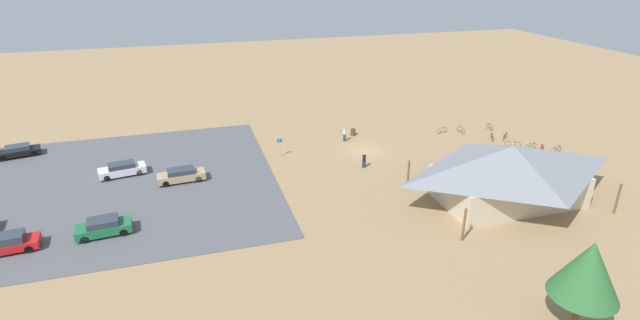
% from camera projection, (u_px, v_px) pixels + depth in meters
% --- Properties ---
extents(ground, '(160.00, 160.00, 0.00)m').
position_uv_depth(ground, '(365.00, 151.00, 55.48)').
color(ground, '#9E7F56').
rests_on(ground, ground).
extents(parking_lot_asphalt, '(32.22, 29.13, 0.05)m').
position_uv_depth(parking_lot_asphalt, '(108.00, 186.00, 46.93)').
color(parking_lot_asphalt, '#56565B').
rests_on(parking_lot_asphalt, ground).
extents(bike_pavilion, '(15.67, 10.27, 5.39)m').
position_uv_depth(bike_pavilion, '(510.00, 169.00, 43.20)').
color(bike_pavilion, beige).
rests_on(bike_pavilion, ground).
extents(trash_bin, '(0.60, 0.60, 0.90)m').
position_uv_depth(trash_bin, '(353.00, 132.00, 60.02)').
color(trash_bin, brown).
rests_on(trash_bin, ground).
extents(lot_sign, '(0.56, 0.08, 2.20)m').
position_uv_depth(lot_sign, '(280.00, 145.00, 53.42)').
color(lot_sign, '#99999E').
rests_on(lot_sign, ground).
extents(pine_mideast, '(3.98, 3.98, 6.10)m').
position_uv_depth(pine_mideast, '(588.00, 270.00, 27.53)').
color(pine_mideast, brown).
rests_on(pine_mideast, ground).
extents(bicycle_purple_yard_left, '(1.68, 0.52, 0.85)m').
position_uv_depth(bicycle_purple_yard_left, '(556.00, 150.00, 54.80)').
color(bicycle_purple_yard_left, black).
rests_on(bicycle_purple_yard_left, ground).
extents(bicycle_silver_near_sign, '(0.48, 1.73, 0.83)m').
position_uv_depth(bicycle_silver_near_sign, '(461.00, 130.00, 60.94)').
color(bicycle_silver_near_sign, black).
rests_on(bicycle_silver_near_sign, ground).
extents(bicycle_green_front_row, '(1.73, 0.48, 0.89)m').
position_uv_depth(bicycle_green_front_row, '(531.00, 147.00, 55.62)').
color(bicycle_green_front_row, black).
rests_on(bicycle_green_front_row, ground).
extents(bicycle_white_back_row, '(1.65, 0.61, 0.80)m').
position_uv_depth(bicycle_white_back_row, '(442.00, 130.00, 60.88)').
color(bicycle_white_back_row, black).
rests_on(bicycle_white_back_row, ground).
extents(bicycle_teal_lone_west, '(0.83, 1.62, 0.78)m').
position_uv_depth(bicycle_teal_lone_west, '(492.00, 137.00, 58.64)').
color(bicycle_teal_lone_west, black).
rests_on(bicycle_teal_lone_west, ground).
extents(bicycle_orange_yard_center, '(0.48, 1.64, 0.80)m').
position_uv_depth(bicycle_orange_yard_center, '(490.00, 127.00, 62.10)').
color(bicycle_orange_yard_center, black).
rests_on(bicycle_orange_yard_center, ground).
extents(bicycle_red_trailside, '(1.36, 1.10, 0.80)m').
position_uv_depth(bicycle_red_trailside, '(505.00, 136.00, 58.90)').
color(bicycle_red_trailside, black).
rests_on(bicycle_red_trailside, ground).
extents(bicycle_yellow_edge_south, '(1.54, 0.98, 0.82)m').
position_uv_depth(bicycle_yellow_edge_south, '(513.00, 144.00, 56.39)').
color(bicycle_yellow_edge_south, black).
rests_on(bicycle_yellow_edge_south, ground).
extents(car_black_far_end, '(4.62, 2.72, 1.28)m').
position_uv_depth(car_black_far_end, '(18.00, 151.00, 53.63)').
color(car_black_far_end, black).
rests_on(car_black_far_end, parking_lot_asphalt).
extents(car_red_aisle_side, '(4.53, 2.13, 1.43)m').
position_uv_depth(car_red_aisle_side, '(7.00, 244.00, 36.32)').
color(car_red_aisle_side, red).
rests_on(car_red_aisle_side, parking_lot_asphalt).
extents(car_white_mid_lot, '(4.80, 2.48, 1.37)m').
position_uv_depth(car_white_mid_lot, '(122.00, 169.00, 48.91)').
color(car_white_mid_lot, white).
rests_on(car_white_mid_lot, parking_lot_asphalt).
extents(car_green_near_entry, '(4.38, 2.18, 1.42)m').
position_uv_depth(car_green_near_entry, '(104.00, 227.00, 38.55)').
color(car_green_near_entry, '#1E6B3D').
rests_on(car_green_near_entry, parking_lot_asphalt).
extents(car_tan_front_row, '(4.73, 2.01, 1.36)m').
position_uv_depth(car_tan_front_row, '(181.00, 175.00, 47.64)').
color(car_tan_front_row, tan).
rests_on(car_tan_front_row, parking_lot_asphalt).
extents(visitor_by_pavilion, '(0.38, 0.40, 1.70)m').
position_uv_depth(visitor_by_pavilion, '(542.00, 151.00, 53.13)').
color(visitor_by_pavilion, '#2D3347').
rests_on(visitor_by_pavilion, ground).
extents(visitor_at_bikes, '(0.38, 0.36, 1.68)m').
position_uv_depth(visitor_at_bikes, '(364.00, 160.00, 50.80)').
color(visitor_at_bikes, '#2D3347').
rests_on(visitor_at_bikes, ground).
extents(visitor_crossing_yard, '(0.38, 0.40, 1.72)m').
position_uv_depth(visitor_crossing_yard, '(344.00, 134.00, 58.05)').
color(visitor_crossing_yard, '#2D3347').
rests_on(visitor_crossing_yard, ground).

